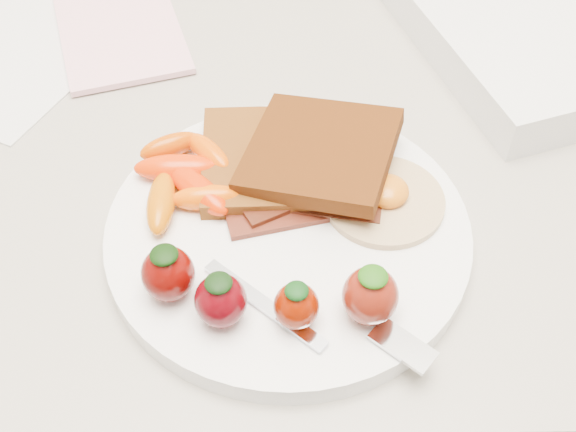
{
  "coord_description": "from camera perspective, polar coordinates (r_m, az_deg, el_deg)",
  "views": [
    {
      "loc": [
        -0.03,
        1.21,
        1.33
      ],
      "look_at": [
        -0.02,
        1.55,
        0.93
      ],
      "focal_mm": 45.0,
      "sensor_mm": 36.0,
      "label": 1
    }
  ],
  "objects": [
    {
      "name": "fried_egg",
      "position": [
        0.55,
        7.66,
        1.43
      ],
      "size": [
        0.12,
        0.12,
        0.02
      ],
      "color": "beige",
      "rests_on": "plate"
    },
    {
      "name": "strawberries",
      "position": [
        0.47,
        -1.96,
        -5.99
      ],
      "size": [
        0.17,
        0.06,
        0.05
      ],
      "color": "#4F0502",
      "rests_on": "plate"
    },
    {
      "name": "counter",
      "position": [
        1.0,
        1.33,
        -11.55
      ],
      "size": [
        2.0,
        0.6,
        0.9
      ],
      "primitive_type": "cube",
      "color": "gray",
      "rests_on": "ground"
    },
    {
      "name": "bacon_strips",
      "position": [
        0.54,
        1.29,
        1.0
      ],
      "size": [
        0.12,
        0.08,
        0.01
      ],
      "color": "#3E0D0C",
      "rests_on": "plate"
    },
    {
      "name": "toast_lower",
      "position": [
        0.57,
        -1.18,
        4.51
      ],
      "size": [
        0.11,
        0.11,
        0.01
      ],
      "primitive_type": "cube",
      "rotation": [
        0.0,
        0.0,
        0.03
      ],
      "color": "#502506",
      "rests_on": "plate"
    },
    {
      "name": "paper_sheet",
      "position": [
        0.76,
        -20.45,
        12.05
      ],
      "size": [
        0.24,
        0.26,
        0.0
      ],
      "primitive_type": "cube",
      "rotation": [
        0.0,
        0.0,
        -0.47
      ],
      "color": "silver",
      "rests_on": "counter"
    },
    {
      "name": "toast_upper",
      "position": [
        0.55,
        2.54,
        5.1
      ],
      "size": [
        0.14,
        0.14,
        0.03
      ],
      "primitive_type": "cube",
      "rotation": [
        0.0,
        -0.1,
        -0.31
      ],
      "color": "black",
      "rests_on": "toast_lower"
    },
    {
      "name": "plate",
      "position": [
        0.54,
        -0.0,
        -1.32
      ],
      "size": [
        0.27,
        0.27,
        0.02
      ],
      "primitive_type": "cylinder",
      "color": "white",
      "rests_on": "counter"
    },
    {
      "name": "fork",
      "position": [
        0.48,
        3.0,
        -8.4
      ],
      "size": [
        0.15,
        0.09,
        0.0
      ],
      "color": "silver",
      "rests_on": "plate"
    },
    {
      "name": "notepad",
      "position": [
        0.75,
        -13.11,
        14.02
      ],
      "size": [
        0.16,
        0.19,
        0.01
      ],
      "primitive_type": "cube",
      "rotation": [
        0.0,
        0.0,
        0.3
      ],
      "color": "#F0ADBD",
      "rests_on": "paper_sheet"
    },
    {
      "name": "baby_carrots",
      "position": [
        0.56,
        -8.04,
        3.01
      ],
      "size": [
        0.09,
        0.11,
        0.02
      ],
      "color": "red",
      "rests_on": "plate"
    }
  ]
}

